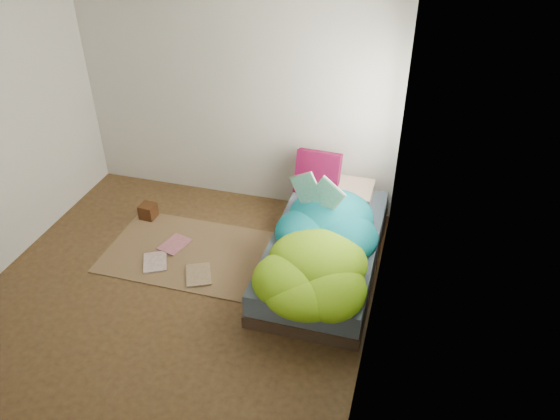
# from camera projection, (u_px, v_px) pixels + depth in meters

# --- Properties ---
(ground) EXTENTS (3.50, 3.50, 0.00)m
(ground) POSITION_uv_depth(u_px,v_px,m) (178.00, 291.00, 5.04)
(ground) COLOR #422C19
(ground) RESTS_ON ground
(room_walls) EXTENTS (3.54, 3.54, 2.62)m
(room_walls) POSITION_uv_depth(u_px,v_px,m) (158.00, 131.00, 4.14)
(room_walls) COLOR silver
(room_walls) RESTS_ON ground
(bed) EXTENTS (1.00, 2.00, 0.34)m
(bed) POSITION_uv_depth(u_px,v_px,m) (324.00, 252.00, 5.25)
(bed) COLOR #3C2B20
(bed) RESTS_ON ground
(duvet) EXTENTS (0.96, 1.84, 0.34)m
(duvet) POSITION_uv_depth(u_px,v_px,m) (321.00, 237.00, 4.88)
(duvet) COLOR #08627C
(duvet) RESTS_ON bed
(rug) EXTENTS (1.60, 1.10, 0.01)m
(rug) POSITION_uv_depth(u_px,v_px,m) (187.00, 252.00, 5.51)
(rug) COLOR brown
(rug) RESTS_ON ground
(pillow_floral) EXTENTS (0.59, 0.37, 0.13)m
(pillow_floral) POSITION_uv_depth(u_px,v_px,m) (345.00, 191.00, 5.73)
(pillow_floral) COLOR beige
(pillow_floral) RESTS_ON bed
(pillow_magenta) EXTENTS (0.47, 0.16, 0.46)m
(pillow_magenta) POSITION_uv_depth(u_px,v_px,m) (318.00, 173.00, 5.70)
(pillow_magenta) COLOR #4F0524
(pillow_magenta) RESTS_ON bed
(open_book) EXTENTS (0.47, 0.23, 0.28)m
(open_book) POSITION_uv_depth(u_px,v_px,m) (317.00, 183.00, 5.06)
(open_book) COLOR #2D8A3D
(open_book) RESTS_ON duvet
(wooden_box) EXTENTS (0.17, 0.17, 0.16)m
(wooden_box) POSITION_uv_depth(u_px,v_px,m) (148.00, 211.00, 5.97)
(wooden_box) COLOR #371B0C
(wooden_box) RESTS_ON rug
(floor_book_a) EXTENTS (0.34, 0.37, 0.02)m
(floor_book_a) POSITION_uv_depth(u_px,v_px,m) (143.00, 264.00, 5.33)
(floor_book_a) COLOR white
(floor_book_a) RESTS_ON rug
(floor_book_b) EXTENTS (0.30, 0.36, 0.03)m
(floor_book_b) POSITION_uv_depth(u_px,v_px,m) (166.00, 241.00, 5.62)
(floor_book_b) COLOR #D37A8C
(floor_book_b) RESTS_ON rug
(floor_book_c) EXTENTS (0.35, 0.39, 0.02)m
(floor_book_c) POSITION_uv_depth(u_px,v_px,m) (186.00, 276.00, 5.17)
(floor_book_c) COLOR tan
(floor_book_c) RESTS_ON rug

